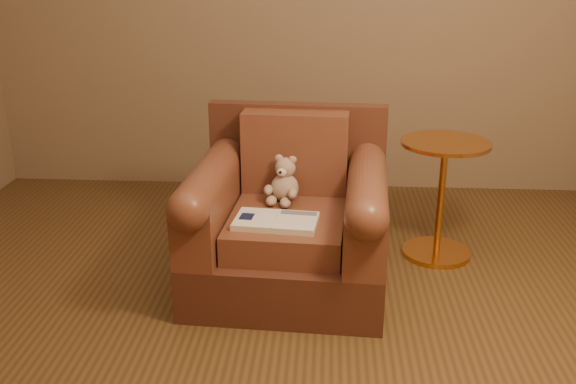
{
  "coord_description": "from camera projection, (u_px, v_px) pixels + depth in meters",
  "views": [
    {
      "loc": [
        0.26,
        -2.28,
        1.53
      ],
      "look_at": [
        0.08,
        0.49,
        0.5
      ],
      "focal_mm": 40.0,
      "sensor_mm": 36.0,
      "label": 1
    }
  ],
  "objects": [
    {
      "name": "floor",
      "position": [
        260.0,
        345.0,
        2.68
      ],
      "size": [
        4.0,
        4.0,
        0.0
      ],
      "primitive_type": "plane",
      "color": "brown",
      "rests_on": "ground"
    },
    {
      "name": "armchair",
      "position": [
        290.0,
        221.0,
        3.1
      ],
      "size": [
        0.96,
        0.92,
        0.82
      ],
      "rotation": [
        0.0,
        0.0,
        -0.06
      ],
      "color": "#50281A",
      "rests_on": "floor"
    },
    {
      "name": "teddy_bear",
      "position": [
        284.0,
        184.0,
        3.12
      ],
      "size": [
        0.17,
        0.2,
        0.24
      ],
      "rotation": [
        0.0,
        0.0,
        -0.31
      ],
      "color": "tan",
      "rests_on": "armchair"
    },
    {
      "name": "guidebook",
      "position": [
        276.0,
        221.0,
        2.88
      ],
      "size": [
        0.39,
        0.26,
        0.03
      ],
      "rotation": [
        0.0,
        0.0,
        -0.1
      ],
      "color": "beige",
      "rests_on": "armchair"
    },
    {
      "name": "side_table",
      "position": [
        441.0,
        195.0,
        3.36
      ],
      "size": [
        0.46,
        0.46,
        0.64
      ],
      "color": "gold",
      "rests_on": "floor"
    }
  ]
}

